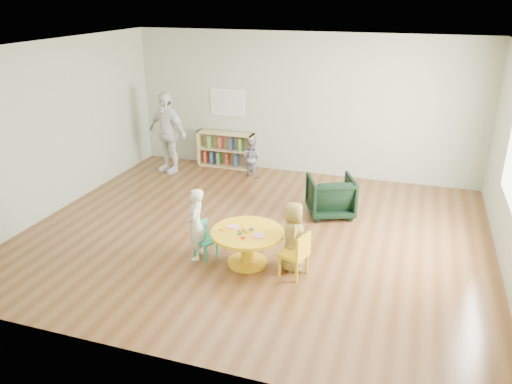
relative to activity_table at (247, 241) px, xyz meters
The scene contains 11 objects.
room 1.81m from the activity_table, 100.79° to the left, with size 7.10×7.00×2.80m.
activity_table is the anchor object (origin of this frame).
kid_chair_left 0.66m from the activity_table, behind, with size 0.37×0.37×0.52m.
kid_chair_right 0.72m from the activity_table, ahead, with size 0.41×0.41×0.62m.
bookshelf 4.18m from the activity_table, 115.52° to the left, with size 1.20×0.30×0.75m.
alphabet_poster 4.40m from the activity_table, 114.64° to the left, with size 0.74×0.01×0.54m.
armchair 2.12m from the activity_table, 68.26° to the left, with size 0.72×0.74×0.68m, color black.
child_left 0.75m from the activity_table, behind, with size 0.38×0.25×1.03m, color silver.
child_right 0.64m from the activity_table, ahead, with size 0.47×0.31×0.97m, color yellow.
toddler 3.53m from the activity_table, 107.79° to the left, with size 0.37×0.29×0.77m, color #1B1A43.
adult_caretaker 4.20m from the activity_table, 132.17° to the left, with size 0.97×0.41×1.66m, color white.
Camera 1 is at (2.19, -6.60, 3.51)m, focal length 35.00 mm.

